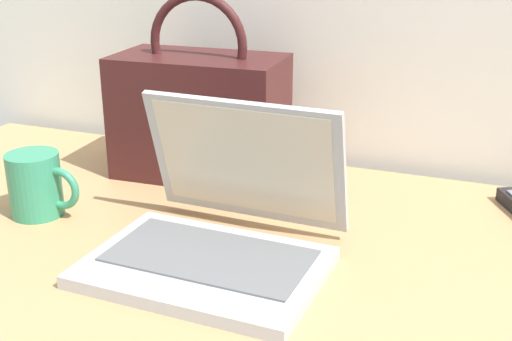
% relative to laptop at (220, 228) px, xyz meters
% --- Properties ---
extents(desk, '(1.60, 0.76, 0.03)m').
position_rel_laptop_xyz_m(desk, '(0.07, 0.04, -0.06)').
color(desk, tan).
rests_on(desk, ground).
extents(laptop, '(0.32, 0.29, 0.21)m').
position_rel_laptop_xyz_m(laptop, '(0.00, 0.00, 0.00)').
color(laptop, '#B2B5BA').
rests_on(laptop, desk).
extents(coffee_mug, '(0.12, 0.08, 0.10)m').
position_rel_laptop_xyz_m(coffee_mug, '(-0.33, 0.03, 0.01)').
color(coffee_mug, '#338C66').
rests_on(coffee_mug, desk).
extents(handbag, '(0.31, 0.17, 0.33)m').
position_rel_laptop_xyz_m(handbag, '(-0.17, 0.29, 0.07)').
color(handbag, '#3F1919').
rests_on(handbag, desk).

